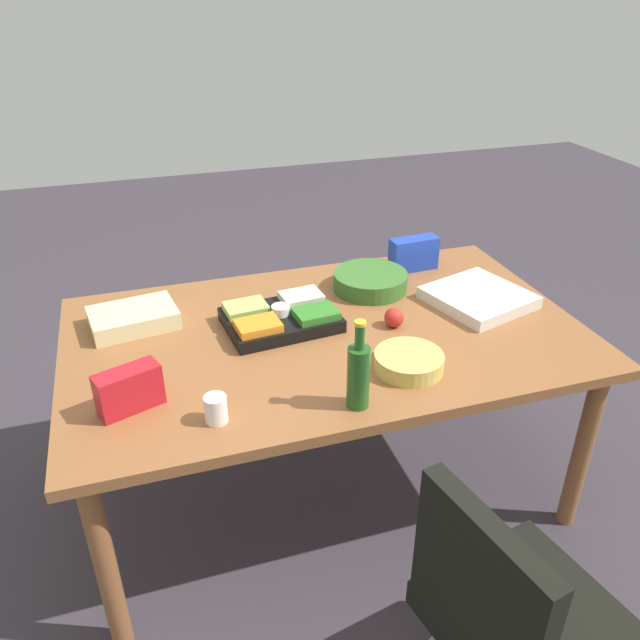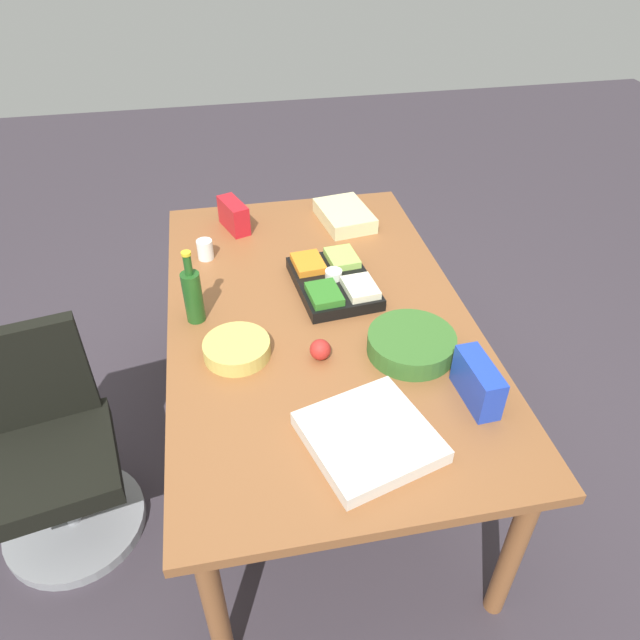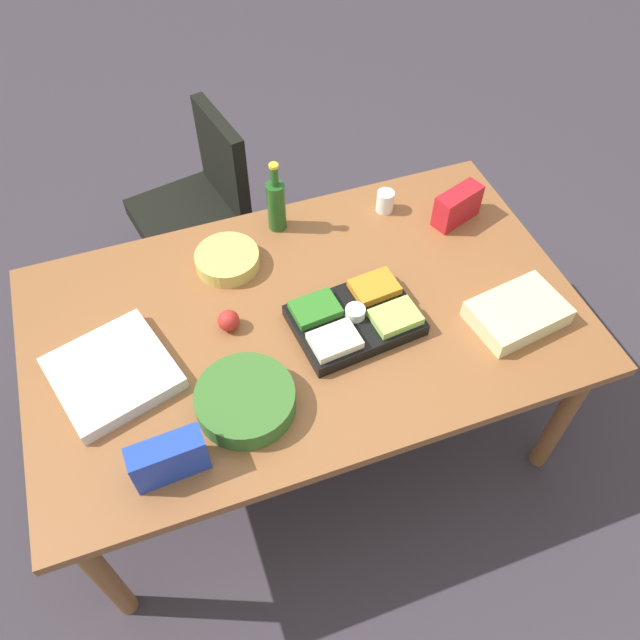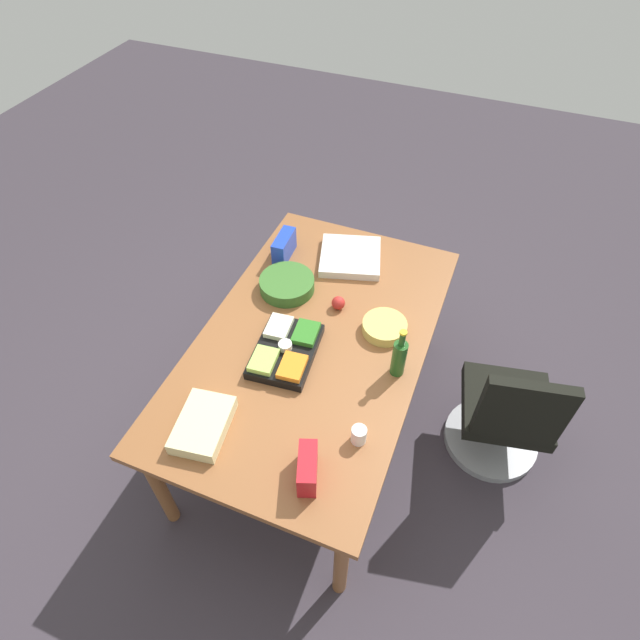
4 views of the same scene
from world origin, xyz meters
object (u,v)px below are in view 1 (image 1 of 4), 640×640
object	(u,v)px
apple_red	(394,318)
wine_bottle	(358,374)
pizza_box	(478,297)
sheet_cake	(133,318)
chip_bag_blue	(414,254)
veggie_tray	(281,317)
chip_bag_red	(129,390)
conference_table	(326,348)
salad_bowl	(370,281)
chip_bowl	(409,362)
paper_cup	(216,409)

from	to	relation	value
apple_red	wine_bottle	xyz separation A→B (m)	(-0.31, -0.43, 0.08)
pizza_box	apple_red	xyz separation A→B (m)	(-0.41, -0.07, 0.01)
sheet_cake	chip_bag_blue	bearing A→B (deg)	7.20
pizza_box	chip_bag_blue	bearing A→B (deg)	89.96
veggie_tray	chip_bag_red	size ratio (longest dim) A/B	2.24
conference_table	salad_bowl	xyz separation A→B (m)	(0.29, 0.28, 0.11)
chip_bag_blue	chip_bowl	size ratio (longest dim) A/B	0.92
chip_bag_blue	chip_bag_red	xyz separation A→B (m)	(-1.29, -0.69, -0.01)
apple_red	wine_bottle	distance (m)	0.54
pizza_box	chip_bowl	bearing A→B (deg)	-159.39
sheet_cake	apple_red	bearing A→B (deg)	-17.70
conference_table	chip_bag_red	distance (m)	0.79
conference_table	chip_bag_red	xyz separation A→B (m)	(-0.73, -0.27, 0.14)
pizza_box	salad_bowl	bearing A→B (deg)	129.65
veggie_tray	chip_bag_red	xyz separation A→B (m)	(-0.58, -0.36, 0.03)
veggie_tray	chip_bag_blue	bearing A→B (deg)	24.78
chip_bag_blue	salad_bowl	bearing A→B (deg)	-152.72
chip_bag_blue	wine_bottle	xyz separation A→B (m)	(-0.60, -0.89, 0.04)
veggie_tray	salad_bowl	distance (m)	0.48
veggie_tray	salad_bowl	bearing A→B (deg)	23.26
pizza_box	salad_bowl	world-z (taller)	salad_bowl
chip_bag_blue	sheet_cake	xyz separation A→B (m)	(-1.25, -0.16, -0.04)
pizza_box	paper_cup	distance (m)	1.24
chip_bag_blue	wine_bottle	bearing A→B (deg)	-124.12
chip_bag_red	wine_bottle	bearing A→B (deg)	-16.37
wine_bottle	apple_red	bearing A→B (deg)	54.16
chip_bowl	veggie_tray	distance (m)	0.55
apple_red	veggie_tray	size ratio (longest dim) A/B	0.17
sheet_cake	salad_bowl	xyz separation A→B (m)	(0.99, 0.02, 0.00)
chip_bag_blue	wine_bottle	size ratio (longest dim) A/B	0.72
conference_table	chip_bag_red	size ratio (longest dim) A/B	9.73
conference_table	paper_cup	distance (m)	0.65
chip_bag_blue	veggie_tray	xyz separation A→B (m)	(-0.71, -0.33, -0.04)
chip_bag_blue	paper_cup	world-z (taller)	chip_bag_blue
veggie_tray	sheet_cake	distance (m)	0.57
conference_table	chip_bag_blue	xyz separation A→B (m)	(0.56, 0.42, 0.15)
veggie_tray	chip_bag_red	world-z (taller)	chip_bag_red
chip_bowl	apple_red	distance (m)	0.30
apple_red	salad_bowl	size ratio (longest dim) A/B	0.24
veggie_tray	conference_table	bearing A→B (deg)	-31.28
apple_red	salad_bowl	bearing A→B (deg)	84.56
apple_red	salad_bowl	xyz separation A→B (m)	(0.03, 0.33, 0.00)
pizza_box	salad_bowl	xyz separation A→B (m)	(-0.38, 0.25, 0.01)
conference_table	apple_red	bearing A→B (deg)	-9.30
chip_bowl	paper_cup	size ratio (longest dim) A/B	2.67
apple_red	veggie_tray	bearing A→B (deg)	161.87
conference_table	chip_bag_blue	world-z (taller)	chip_bag_blue
paper_cup	salad_bowl	distance (m)	1.05
paper_cup	wine_bottle	distance (m)	0.45
paper_cup	pizza_box	bearing A→B (deg)	21.17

